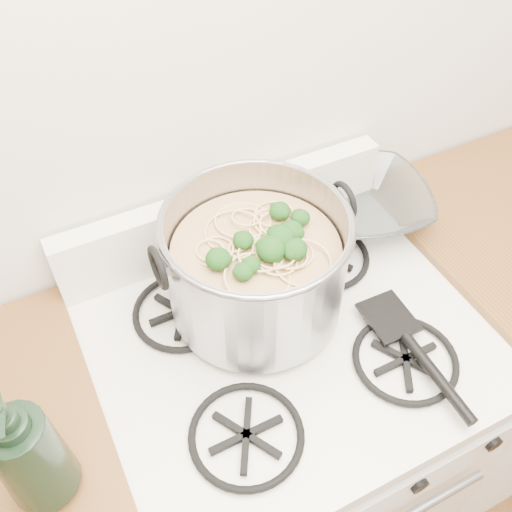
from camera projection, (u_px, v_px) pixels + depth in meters
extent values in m
plane|color=silver|center=(209.00, 53.00, 1.01)|extent=(3.60, 0.00, 3.60)
cube|color=white|center=(281.00, 444.00, 1.50)|extent=(0.76, 0.65, 0.81)
cube|color=white|center=(289.00, 343.00, 1.15)|extent=(0.76, 0.65, 0.04)
cube|color=black|center=(290.00, 334.00, 1.13)|extent=(0.60, 0.56, 0.02)
cylinder|color=black|center=(417.00, 481.00, 1.07)|extent=(0.04, 0.03, 0.04)
cylinder|color=black|center=(490.00, 440.00, 1.12)|extent=(0.04, 0.03, 0.04)
cube|color=#563715|center=(35.00, 447.00, 0.99)|extent=(0.25, 0.65, 0.04)
cylinder|color=#92929A|center=(256.00, 264.00, 1.09)|extent=(0.34, 0.34, 0.23)
torus|color=#92929A|center=(256.00, 223.00, 1.01)|extent=(0.36, 0.36, 0.01)
torus|color=black|center=(158.00, 268.00, 0.97)|extent=(0.01, 0.08, 0.08)
torus|color=black|center=(344.00, 202.00, 1.08)|extent=(0.01, 0.08, 0.08)
cylinder|color=#A67C4E|center=(256.00, 276.00, 1.11)|extent=(0.32, 0.32, 0.16)
sphere|color=#164211|center=(256.00, 241.00, 1.04)|extent=(0.04, 0.04, 0.04)
sphere|color=#164211|center=(256.00, 241.00, 1.04)|extent=(0.04, 0.04, 0.04)
sphere|color=#164211|center=(256.00, 241.00, 1.04)|extent=(0.04, 0.04, 0.04)
sphere|color=#164211|center=(256.00, 241.00, 1.04)|extent=(0.04, 0.04, 0.04)
sphere|color=#164211|center=(256.00, 241.00, 1.04)|extent=(0.04, 0.04, 0.04)
sphere|color=#164211|center=(256.00, 241.00, 1.04)|extent=(0.04, 0.04, 0.04)
sphere|color=#164211|center=(256.00, 241.00, 1.04)|extent=(0.04, 0.04, 0.04)
sphere|color=#164211|center=(256.00, 241.00, 1.04)|extent=(0.04, 0.04, 0.04)
sphere|color=#164211|center=(256.00, 241.00, 1.04)|extent=(0.04, 0.04, 0.04)
sphere|color=#164211|center=(256.00, 241.00, 1.04)|extent=(0.04, 0.04, 0.04)
sphere|color=#164211|center=(256.00, 241.00, 1.04)|extent=(0.04, 0.04, 0.04)
sphere|color=#164211|center=(256.00, 241.00, 1.04)|extent=(0.04, 0.04, 0.04)
imported|color=white|center=(363.00, 209.00, 1.34)|extent=(0.14, 0.14, 0.03)
imported|color=black|center=(25.00, 448.00, 0.82)|extent=(0.11, 0.11, 0.28)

